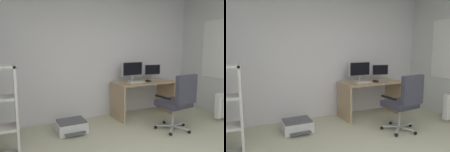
% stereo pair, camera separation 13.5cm
% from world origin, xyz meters
% --- Properties ---
extents(wall_back, '(5.23, 0.10, 2.66)m').
position_xyz_m(wall_back, '(0.00, 2.81, 1.33)').
color(wall_back, silver).
rests_on(wall_back, ground).
extents(desk, '(1.30, 0.63, 0.75)m').
position_xyz_m(desk, '(1.11, 2.37, 0.54)').
color(desk, tan).
rests_on(desk, ground).
extents(monitor_main, '(0.53, 0.18, 0.42)m').
position_xyz_m(monitor_main, '(0.90, 2.48, 1.00)').
color(monitor_main, '#B2B5B7').
rests_on(monitor_main, desk).
extents(monitor_secondary, '(0.40, 0.18, 0.34)m').
position_xyz_m(monitor_secondary, '(1.43, 2.48, 0.95)').
color(monitor_secondary, '#B2B5B7').
rests_on(monitor_secondary, desk).
extents(keyboard, '(0.34, 0.14, 0.02)m').
position_xyz_m(keyboard, '(0.87, 2.29, 0.76)').
color(keyboard, silver).
rests_on(keyboard, desk).
extents(computer_mouse, '(0.08, 0.11, 0.03)m').
position_xyz_m(computer_mouse, '(1.17, 2.27, 0.77)').
color(computer_mouse, black).
rests_on(computer_mouse, desk).
extents(office_chair, '(0.63, 0.64, 1.02)m').
position_xyz_m(office_chair, '(1.12, 1.36, 0.57)').
color(office_chair, '#B7BABC').
rests_on(office_chair, ground).
extents(printer, '(0.50, 0.48, 0.21)m').
position_xyz_m(printer, '(-0.54, 2.17, 0.10)').
color(printer, silver).
rests_on(printer, ground).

